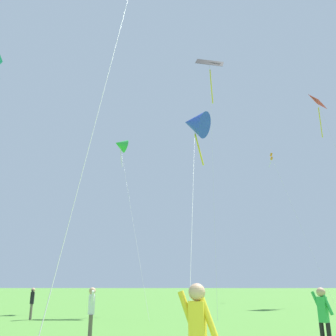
% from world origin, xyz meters
% --- Properties ---
extents(kite_orange_box, '(2.84, 8.23, 18.06)m').
position_xyz_m(kite_orange_box, '(12.28, 42.09, 17.11)').
color(kite_orange_box, orange).
rests_on(kite_orange_box, ground_plane).
extents(kite_green_small, '(3.68, 8.99, 13.25)m').
position_xyz_m(kite_green_small, '(-5.06, 25.04, 12.61)').
color(kite_green_small, green).
rests_on(kite_green_small, ground_plane).
extents(kite_red_high, '(2.90, 6.76, 21.61)m').
position_xyz_m(kite_red_high, '(15.22, 33.26, 19.62)').
color(kite_red_high, red).
rests_on(kite_red_high, ground_plane).
extents(kite_black_large, '(2.71, 9.38, 21.59)m').
position_xyz_m(kite_black_large, '(2.55, 25.57, 19.68)').
color(kite_black_large, black).
rests_on(kite_black_large, ground_plane).
extents(kite_blue_delta, '(1.90, 9.70, 10.07)m').
position_xyz_m(kite_blue_delta, '(0.12, 13.44, 9.25)').
color(kite_blue_delta, blue).
rests_on(kite_blue_delta, ground_plane).
extents(person_foreground_watcher, '(0.21, 0.51, 1.58)m').
position_xyz_m(person_foreground_watcher, '(-8.33, 17.43, 0.95)').
color(person_foreground_watcher, '#665B4C').
rests_on(person_foreground_watcher, ground_plane).
extents(person_in_blue_jacket, '(0.24, 0.53, 1.65)m').
position_xyz_m(person_in_blue_jacket, '(-3.68, 9.63, 0.99)').
color(person_in_blue_jacket, '#665B4C').
rests_on(person_in_blue_jacket, ground_plane).
extents(person_in_red_shirt, '(0.44, 0.44, 1.67)m').
position_xyz_m(person_in_red_shirt, '(2.76, 6.88, 1.00)').
color(person_in_red_shirt, black).
rests_on(person_in_red_shirt, ground_plane).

